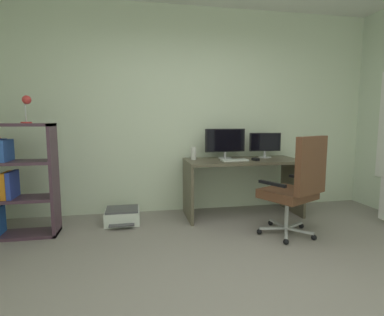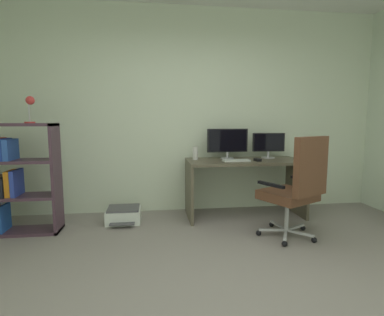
{
  "view_description": "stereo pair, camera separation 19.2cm",
  "coord_description": "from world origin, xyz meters",
  "px_view_note": "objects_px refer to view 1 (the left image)",
  "views": [
    {
      "loc": [
        -0.7,
        -1.94,
        1.27
      ],
      "look_at": [
        -0.06,
        1.52,
        0.83
      ],
      "focal_mm": 28.11,
      "sensor_mm": 36.0,
      "label": 1
    },
    {
      "loc": [
        -0.51,
        -1.96,
        1.27
      ],
      "look_at": [
        -0.06,
        1.52,
        0.83
      ],
      "focal_mm": 28.11,
      "sensor_mm": 36.0,
      "label": 2
    }
  ],
  "objects_px": {
    "computer_mouse": "(256,159)",
    "printer": "(122,216)",
    "desktop_speaker": "(193,153)",
    "bookshelf": "(5,181)",
    "office_chair": "(297,185)",
    "desk": "(242,174)",
    "monitor_secondary": "(265,143)",
    "keyboard": "(235,160)",
    "monitor_main": "(225,141)",
    "desk_lamp": "(27,105)"
  },
  "relations": [
    {
      "from": "monitor_main",
      "to": "computer_mouse",
      "type": "relative_size",
      "value": 5.6
    },
    {
      "from": "keyboard",
      "to": "desk",
      "type": "bearing_deg",
      "value": 34.46
    },
    {
      "from": "computer_mouse",
      "to": "printer",
      "type": "xyz_separation_m",
      "value": [
        -1.7,
        0.09,
        -0.68
      ]
    },
    {
      "from": "computer_mouse",
      "to": "desktop_speaker",
      "type": "height_order",
      "value": "desktop_speaker"
    },
    {
      "from": "monitor_secondary",
      "to": "keyboard",
      "type": "relative_size",
      "value": 1.3
    },
    {
      "from": "office_chair",
      "to": "computer_mouse",
      "type": "bearing_deg",
      "value": 103.45
    },
    {
      "from": "desktop_speaker",
      "to": "printer",
      "type": "relative_size",
      "value": 0.38
    },
    {
      "from": "monitor_secondary",
      "to": "office_chair",
      "type": "relative_size",
      "value": 0.4
    },
    {
      "from": "office_chair",
      "to": "desk_lamp",
      "type": "xyz_separation_m",
      "value": [
        -2.81,
        0.59,
        0.85
      ]
    },
    {
      "from": "bookshelf",
      "to": "office_chair",
      "type": "bearing_deg",
      "value": -10.92
    },
    {
      "from": "office_chair",
      "to": "printer",
      "type": "distance_m",
      "value": 2.1
    },
    {
      "from": "monitor_main",
      "to": "bookshelf",
      "type": "xyz_separation_m",
      "value": [
        -2.58,
        -0.41,
        -0.37
      ]
    },
    {
      "from": "monitor_secondary",
      "to": "keyboard",
      "type": "distance_m",
      "value": 0.62
    },
    {
      "from": "monitor_main",
      "to": "computer_mouse",
      "type": "height_order",
      "value": "monitor_main"
    },
    {
      "from": "monitor_secondary",
      "to": "bookshelf",
      "type": "xyz_separation_m",
      "value": [
        -3.16,
        -0.42,
        -0.33
      ]
    },
    {
      "from": "keyboard",
      "to": "office_chair",
      "type": "relative_size",
      "value": 0.31
    },
    {
      "from": "keyboard",
      "to": "desktop_speaker",
      "type": "bearing_deg",
      "value": 152.28
    },
    {
      "from": "desk",
      "to": "office_chair",
      "type": "xyz_separation_m",
      "value": [
        0.29,
        -0.86,
        0.03
      ]
    },
    {
      "from": "desk",
      "to": "printer",
      "type": "bearing_deg",
      "value": -178.16
    },
    {
      "from": "bookshelf",
      "to": "printer",
      "type": "height_order",
      "value": "bookshelf"
    },
    {
      "from": "office_chair",
      "to": "keyboard",
      "type": "bearing_deg",
      "value": 121.05
    },
    {
      "from": "desk",
      "to": "office_chair",
      "type": "height_order",
      "value": "office_chair"
    },
    {
      "from": "desktop_speaker",
      "to": "bookshelf",
      "type": "bearing_deg",
      "value": -170.24
    },
    {
      "from": "monitor_secondary",
      "to": "desktop_speaker",
      "type": "height_order",
      "value": "monitor_secondary"
    },
    {
      "from": "monitor_secondary",
      "to": "desktop_speaker",
      "type": "distance_m",
      "value": 1.03
    },
    {
      "from": "computer_mouse",
      "to": "desk_lamp",
      "type": "relative_size",
      "value": 0.34
    },
    {
      "from": "keyboard",
      "to": "desktop_speaker",
      "type": "relative_size",
      "value": 2.0
    },
    {
      "from": "desktop_speaker",
      "to": "printer",
      "type": "bearing_deg",
      "value": -170.77
    },
    {
      "from": "computer_mouse",
      "to": "office_chair",
      "type": "bearing_deg",
      "value": -87.89
    },
    {
      "from": "monitor_main",
      "to": "office_chair",
      "type": "distance_m",
      "value": 1.19
    },
    {
      "from": "computer_mouse",
      "to": "desktop_speaker",
      "type": "xyz_separation_m",
      "value": [
        -0.77,
        0.24,
        0.07
      ]
    },
    {
      "from": "monitor_secondary",
      "to": "computer_mouse",
      "type": "height_order",
      "value": "monitor_secondary"
    },
    {
      "from": "bookshelf",
      "to": "computer_mouse",
      "type": "bearing_deg",
      "value": 2.51
    },
    {
      "from": "printer",
      "to": "desktop_speaker",
      "type": "bearing_deg",
      "value": 9.23
    },
    {
      "from": "monitor_main",
      "to": "monitor_secondary",
      "type": "bearing_deg",
      "value": 0.01
    },
    {
      "from": "monitor_secondary",
      "to": "desk",
      "type": "bearing_deg",
      "value": -158.57
    },
    {
      "from": "bookshelf",
      "to": "desk_lamp",
      "type": "relative_size",
      "value": 4.23
    },
    {
      "from": "desk",
      "to": "monitor_secondary",
      "type": "distance_m",
      "value": 0.57
    },
    {
      "from": "desk",
      "to": "desktop_speaker",
      "type": "xyz_separation_m",
      "value": [
        -0.65,
        0.1,
        0.28
      ]
    },
    {
      "from": "printer",
      "to": "monitor_main",
      "type": "bearing_deg",
      "value": 8.22
    },
    {
      "from": "office_chair",
      "to": "desk_lamp",
      "type": "height_order",
      "value": "desk_lamp"
    },
    {
      "from": "keyboard",
      "to": "printer",
      "type": "height_order",
      "value": "keyboard"
    },
    {
      "from": "bookshelf",
      "to": "printer",
      "type": "distance_m",
      "value": 1.34
    },
    {
      "from": "desktop_speaker",
      "to": "office_chair",
      "type": "bearing_deg",
      "value": -45.64
    },
    {
      "from": "desktop_speaker",
      "to": "computer_mouse",
      "type": "bearing_deg",
      "value": -17.39
    },
    {
      "from": "printer",
      "to": "desk",
      "type": "bearing_deg",
      "value": 1.84
    },
    {
      "from": "desk_lamp",
      "to": "keyboard",
      "type": "bearing_deg",
      "value": 3.61
    },
    {
      "from": "monitor_secondary",
      "to": "desk_lamp",
      "type": "relative_size",
      "value": 1.51
    },
    {
      "from": "bookshelf",
      "to": "desk_lamp",
      "type": "bearing_deg",
      "value": -0.29
    },
    {
      "from": "desk",
      "to": "bookshelf",
      "type": "xyz_separation_m",
      "value": [
        -2.78,
        -0.27,
        0.06
      ]
    }
  ]
}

